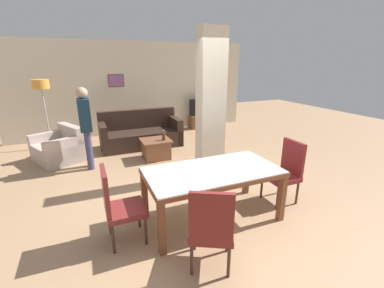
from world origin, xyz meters
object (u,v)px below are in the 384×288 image
(dining_chair_head_left, at_px, (118,204))
(armchair, at_px, (60,149))
(tv_stand, at_px, (202,121))
(bottle, at_px, (164,136))
(dining_table, at_px, (213,179))
(tv_screen, at_px, (203,107))
(standing_person, at_px, (86,123))
(coffee_table, at_px, (156,149))
(floor_lamp, at_px, (42,90))
(dining_chair_near_left, at_px, (211,227))
(dining_chair_head_right, at_px, (285,170))
(sofa, at_px, (141,134))

(dining_chair_head_left, bearing_deg, armchair, -165.81)
(dining_chair_head_left, relative_size, tv_stand, 1.08)
(bottle, bearing_deg, tv_stand, 48.28)
(dining_table, distance_m, tv_screen, 5.25)
(dining_chair_head_left, xyz_separation_m, standing_person, (-0.24, 2.61, 0.44))
(dining_chair_head_left, xyz_separation_m, tv_stand, (3.39, 4.81, -0.31))
(coffee_table, height_order, floor_lamp, floor_lamp)
(dining_chair_near_left, distance_m, bottle, 3.38)
(coffee_table, xyz_separation_m, bottle, (0.16, -0.10, 0.30))
(dining_chair_near_left, height_order, bottle, dining_chair_near_left)
(tv_stand, bearing_deg, dining_chair_head_right, -99.95)
(dining_table, xyz_separation_m, dining_chair_head_right, (1.28, 0.00, -0.08))
(dining_chair_near_left, bearing_deg, tv_stand, 93.79)
(sofa, height_order, tv_stand, sofa)
(dining_table, height_order, bottle, dining_table)
(dining_chair_near_left, distance_m, dining_chair_head_left, 1.17)
(sofa, bearing_deg, dining_chair_near_left, 86.98)
(dining_chair_head_right, bearing_deg, tv_screen, -9.95)
(armchair, distance_m, bottle, 2.34)
(armchair, bearing_deg, sofa, -106.45)
(dining_chair_head_left, bearing_deg, dining_chair_head_right, 90.00)
(dining_chair_head_left, bearing_deg, standing_person, -174.85)
(coffee_table, relative_size, tv_stand, 0.72)
(dining_chair_head_right, height_order, tv_stand, dining_chair_head_right)
(tv_screen, height_order, floor_lamp, floor_lamp)
(dining_chair_near_left, relative_size, armchair, 0.80)
(dining_chair_head_right, xyz_separation_m, bottle, (-1.21, 2.50, 0.01))
(armchair, bearing_deg, dining_chair_head_left, 167.53)
(dining_table, distance_m, tv_stand, 5.27)
(coffee_table, distance_m, floor_lamp, 3.16)
(dining_chair_head_left, distance_m, bottle, 2.84)
(dining_table, xyz_separation_m, bottle, (0.07, 2.50, -0.07))
(dining_chair_head_right, relative_size, dining_chair_head_left, 1.00)
(coffee_table, xyz_separation_m, floor_lamp, (-2.29, 1.79, 1.23))
(armchair, bearing_deg, tv_screen, -97.19)
(dining_chair_head_right, bearing_deg, sofa, 22.25)
(dining_table, height_order, dining_chair_head_right, dining_chair_head_right)
(sofa, bearing_deg, dining_table, 93.33)
(tv_screen, xyz_separation_m, standing_person, (-3.63, -2.19, 0.27))
(bottle, bearing_deg, standing_person, 176.06)
(armchair, bearing_deg, standing_person, -165.88)
(dining_table, xyz_separation_m, floor_lamp, (-2.39, 4.40, 0.86))
(dining_table, height_order, sofa, sofa)
(sofa, height_order, armchair, sofa)
(dining_chair_head_right, relative_size, armchair, 0.80)
(coffee_table, distance_m, tv_screen, 3.16)
(dining_chair_near_left, xyz_separation_m, coffee_table, (0.36, 3.44, -0.29))
(dining_chair_near_left, bearing_deg, dining_chair_head_left, 162.87)
(armchair, xyz_separation_m, tv_screen, (4.23, 1.50, 0.42))
(dining_chair_near_left, height_order, sofa, dining_chair_near_left)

